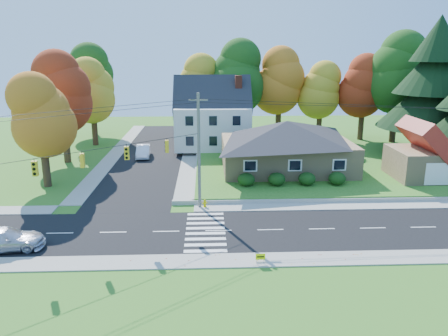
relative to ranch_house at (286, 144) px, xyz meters
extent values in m
plane|color=#3D7923|center=(-8.00, -16.00, -3.27)|extent=(120.00, 120.00, 0.00)
cube|color=black|center=(-8.00, -16.00, -3.26)|extent=(90.00, 8.00, 0.02)
cube|color=black|center=(-16.00, 10.00, -3.25)|extent=(8.00, 44.00, 0.02)
cube|color=#9C9A90|center=(-8.00, -11.00, -3.23)|extent=(90.00, 2.00, 0.08)
cube|color=#9C9A90|center=(-8.00, -21.00, -3.23)|extent=(90.00, 2.00, 0.08)
cube|color=#3D7923|center=(5.00, 5.00, -3.02)|extent=(30.00, 30.00, 0.50)
cube|color=tan|center=(0.00, 0.00, -1.17)|extent=(14.00, 10.00, 3.20)
pyramid|color=#26262B|center=(0.00, 0.00, 1.53)|extent=(14.60, 10.60, 2.20)
cube|color=silver|center=(-8.00, 12.00, 0.03)|extent=(10.00, 8.00, 5.60)
pyramid|color=#26262B|center=(-8.00, 12.00, 4.03)|extent=(10.40, 8.40, 2.40)
cube|color=brown|center=(-4.50, 12.00, 2.03)|extent=(0.90, 0.90, 9.60)
cube|color=tan|center=(14.00, -4.00, -1.27)|extent=(7.00, 6.00, 3.00)
pyramid|color=maroon|center=(14.00, -4.00, 1.03)|extent=(7.30, 6.30, 1.60)
cube|color=silver|center=(14.00, -7.05, -1.57)|extent=(3.20, 0.10, 2.20)
ellipsoid|color=#163A10|center=(-5.00, -6.20, -2.13)|extent=(1.70, 1.70, 1.27)
ellipsoid|color=#163A10|center=(-2.00, -6.20, -2.13)|extent=(1.70, 1.70, 1.27)
ellipsoid|color=#163A10|center=(1.00, -6.20, -2.13)|extent=(1.70, 1.70, 1.27)
ellipsoid|color=#163A10|center=(4.00, -6.20, -2.13)|extent=(1.70, 1.70, 1.27)
cylinder|color=#666059|center=(-9.50, -10.80, 1.73)|extent=(0.26, 0.26, 10.00)
cube|color=#666059|center=(-9.50, -10.80, 6.13)|extent=(1.60, 0.12, 0.12)
cube|color=gold|center=(-20.00, -19.20, 2.68)|extent=(0.34, 0.26, 1.00)
cube|color=gold|center=(-17.50, -17.20, 2.68)|extent=(0.26, 0.34, 1.00)
cube|color=gold|center=(-14.80, -15.05, 2.68)|extent=(0.34, 0.26, 1.00)
cube|color=gold|center=(-12.00, -12.80, 2.68)|extent=(0.26, 0.34, 1.00)
cylinder|color=black|center=(-16.00, -16.00, 3.33)|extent=(13.02, 10.43, 0.04)
cylinder|color=#3F2A19|center=(-10.00, 18.00, -0.07)|extent=(0.80, 0.80, 5.40)
sphere|color=#B69623|center=(-10.00, 18.00, 3.83)|extent=(6.72, 6.72, 6.72)
sphere|color=#B69623|center=(-10.00, 18.00, 5.51)|extent=(5.91, 5.91, 5.91)
sphere|color=#B69623|center=(-10.00, 18.00, 7.19)|extent=(5.11, 5.11, 5.11)
cylinder|color=#3F2A19|center=(-4.00, 17.00, 0.38)|extent=(0.86, 0.86, 6.30)
sphere|color=#1E4C15|center=(-4.00, 17.00, 4.93)|extent=(7.84, 7.84, 7.84)
sphere|color=#1E4C15|center=(-4.00, 17.00, 6.89)|extent=(6.90, 6.90, 6.90)
sphere|color=#1E4C15|center=(-4.00, 17.00, 8.85)|extent=(5.96, 5.96, 5.96)
cylinder|color=#3F2A19|center=(2.00, 18.00, 0.16)|extent=(0.83, 0.83, 5.85)
sphere|color=#C3681B|center=(2.00, 18.00, 4.38)|extent=(7.28, 7.28, 7.28)
sphere|color=#C3681B|center=(2.00, 18.00, 6.20)|extent=(6.41, 6.41, 6.41)
sphere|color=#C3681B|center=(2.00, 18.00, 8.02)|extent=(5.53, 5.53, 5.53)
cylinder|color=#3F2A19|center=(8.00, 17.00, -0.29)|extent=(0.77, 0.77, 4.95)
sphere|color=#B69623|center=(8.00, 17.00, 3.28)|extent=(6.16, 6.16, 6.16)
sphere|color=#B69623|center=(8.00, 17.00, 4.82)|extent=(5.42, 5.42, 5.42)
sphere|color=#B69623|center=(8.00, 17.00, 6.36)|extent=(4.68, 4.68, 4.68)
cylinder|color=#3F2A19|center=(14.00, 16.00, -0.07)|extent=(0.80, 0.80, 5.40)
sphere|color=maroon|center=(14.00, 16.00, 3.83)|extent=(6.72, 6.72, 6.72)
sphere|color=maroon|center=(14.00, 16.00, 5.51)|extent=(5.91, 5.91, 5.91)
sphere|color=maroon|center=(14.00, 16.00, 7.19)|extent=(5.11, 5.11, 5.11)
cylinder|color=#3F2A19|center=(18.00, 14.00, 0.61)|extent=(0.89, 0.89, 6.75)
sphere|color=#1E4C15|center=(18.00, 14.00, 5.48)|extent=(8.40, 8.40, 8.40)
sphere|color=#1E4C15|center=(18.00, 14.00, 7.58)|extent=(7.39, 7.39, 7.39)
sphere|color=#1E4C15|center=(18.00, 14.00, 9.68)|extent=(6.38, 6.38, 6.38)
cylinder|color=#3F2A19|center=(19.00, 6.00, -1.33)|extent=(0.40, 0.40, 2.88)
cone|color=black|center=(19.00, 6.00, 4.11)|extent=(12.80, 12.80, 6.72)
cone|color=black|center=(19.00, 6.00, 7.95)|extent=(9.60, 9.60, 6.08)
cone|color=black|center=(19.00, 6.00, 11.47)|extent=(6.40, 6.40, 5.44)
cylinder|color=#3F2A19|center=(-25.00, -4.00, -0.79)|extent=(0.77, 0.77, 4.95)
sphere|color=#C3681B|center=(-25.00, -4.00, 2.78)|extent=(6.16, 6.16, 6.16)
sphere|color=#C3681B|center=(-25.00, -4.00, 4.32)|extent=(5.42, 5.42, 5.42)
sphere|color=#C3681B|center=(-25.00, -4.00, 5.86)|extent=(4.68, 4.68, 4.68)
cylinder|color=#3F2A19|center=(-26.00, 6.00, -0.34)|extent=(0.83, 0.83, 5.85)
sphere|color=maroon|center=(-26.00, 6.00, 3.88)|extent=(7.28, 7.28, 7.28)
sphere|color=maroon|center=(-26.00, 6.00, 5.70)|extent=(6.41, 6.41, 6.41)
sphere|color=maroon|center=(-26.00, 6.00, 7.52)|extent=(5.53, 5.53, 5.53)
cylinder|color=#3F2A19|center=(-25.00, 16.00, -0.57)|extent=(0.80, 0.80, 5.40)
sphere|color=#B69623|center=(-25.00, 16.00, 3.33)|extent=(6.72, 6.72, 6.72)
sphere|color=#B69623|center=(-25.00, 16.00, 5.01)|extent=(5.91, 5.91, 5.91)
sphere|color=#B69623|center=(-25.00, 16.00, 6.69)|extent=(5.11, 5.11, 5.11)
cylinder|color=#3F2A19|center=(-27.00, 24.00, -0.12)|extent=(0.86, 0.86, 6.30)
sphere|color=#1E4C15|center=(-27.00, 24.00, 4.43)|extent=(7.84, 7.84, 7.84)
sphere|color=#1E4C15|center=(-27.00, 24.00, 6.39)|extent=(6.90, 6.90, 6.90)
sphere|color=#1E4C15|center=(-27.00, 24.00, 8.35)|extent=(5.96, 5.96, 5.96)
imported|color=silver|center=(-22.86, -18.72, -2.47)|extent=(5.61, 2.92, 1.55)
imported|color=white|center=(-17.01, 8.11, -2.47)|extent=(2.02, 4.81, 1.55)
cylinder|color=#D5C500|center=(-9.06, -10.86, -3.22)|extent=(0.33, 0.33, 0.09)
cylinder|color=#D5C500|center=(-9.06, -10.86, -2.95)|extent=(0.22, 0.22, 0.50)
sphere|color=#D5C500|center=(-9.06, -10.86, -2.65)|extent=(0.24, 0.24, 0.24)
cylinder|color=#D5C500|center=(-9.06, -10.86, -2.86)|extent=(0.42, 0.24, 0.11)
cylinder|color=black|center=(-5.70, -21.59, -3.01)|extent=(0.02, 0.02, 0.52)
cylinder|color=black|center=(-5.24, -21.59, -3.01)|extent=(0.02, 0.02, 0.52)
cube|color=#FFF804|center=(-5.47, -21.59, -2.69)|extent=(0.62, 0.05, 0.42)
camera|label=1|loc=(-8.85, -46.97, 10.12)|focal=35.00mm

